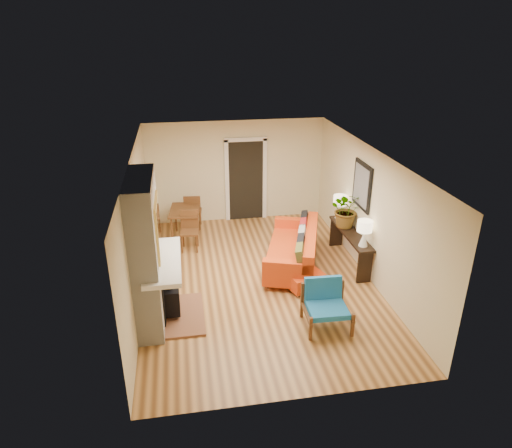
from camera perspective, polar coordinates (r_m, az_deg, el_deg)
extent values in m
plane|color=tan|center=(9.30, 0.21, -6.99)|extent=(6.50, 6.50, 0.00)
plane|color=white|center=(8.28, 0.24, 8.67)|extent=(6.50, 6.50, 0.00)
plane|color=beige|center=(11.73, -2.53, 6.58)|extent=(4.50, 0.00, 4.50)
plane|color=beige|center=(5.93, 5.75, -11.95)|extent=(4.50, 0.00, 4.50)
plane|color=beige|center=(8.64, -14.64, -0.62)|extent=(0.00, 6.50, 6.50)
plane|color=beige|center=(9.34, 13.96, 1.29)|extent=(0.00, 6.50, 6.50)
cube|color=black|center=(11.81, -1.28, 5.44)|extent=(0.88, 0.06, 2.10)
cube|color=white|center=(11.74, -3.65, 5.29)|extent=(0.10, 0.08, 2.18)
cube|color=white|center=(11.88, 1.07, 5.55)|extent=(0.10, 0.08, 2.18)
cube|color=white|center=(11.51, -1.32, 10.54)|extent=(1.08, 0.08, 0.10)
cube|color=black|center=(9.51, 13.13, 4.70)|extent=(0.04, 0.85, 0.95)
cube|color=slate|center=(9.50, 12.99, 4.69)|extent=(0.01, 0.70, 0.80)
cube|color=black|center=(8.91, -14.31, 1.01)|extent=(0.06, 0.95, 0.02)
cube|color=black|center=(8.81, -14.51, 2.81)|extent=(0.06, 0.95, 0.02)
cube|color=white|center=(7.49, -13.97, 0.28)|extent=(0.42, 1.50, 1.48)
cube|color=white|center=(8.08, -13.07, -8.21)|extent=(0.42, 1.50, 1.12)
cube|color=white|center=(7.79, -11.61, -4.59)|extent=(0.60, 1.68, 0.08)
cube|color=black|center=(8.12, -11.47, -8.78)|extent=(0.03, 0.72, 0.78)
cube|color=brown|center=(8.35, -9.17, -11.15)|extent=(0.75, 1.30, 0.04)
cube|color=black|center=(8.18, -10.59, -9.38)|extent=(0.30, 0.36, 0.48)
cylinder|color=black|center=(7.95, -10.83, -6.72)|extent=(0.10, 0.10, 0.40)
cube|color=gold|center=(7.52, -12.19, -0.37)|extent=(0.04, 0.95, 0.95)
cube|color=silver|center=(7.51, -12.03, -0.36)|extent=(0.01, 0.82, 0.82)
cylinder|color=silver|center=(9.00, 1.53, -7.76)|extent=(0.05, 0.05, 0.11)
cylinder|color=silver|center=(8.95, 6.40, -8.10)|extent=(0.05, 0.05, 0.11)
cylinder|color=silver|center=(10.75, 2.91, -2.22)|extent=(0.05, 0.05, 0.11)
cylinder|color=silver|center=(10.71, 6.94, -2.47)|extent=(0.05, 0.05, 0.11)
cube|color=#E24515|center=(9.73, 4.52, -3.77)|extent=(1.64, 2.46, 0.32)
cube|color=#E24515|center=(9.56, 6.85, -2.05)|extent=(0.93, 2.22, 0.38)
cube|color=#E24515|center=(8.69, 4.03, -5.31)|extent=(0.98, 0.49, 0.22)
cube|color=#E24515|center=(10.55, 5.02, 0.11)|extent=(0.98, 0.49, 0.22)
cube|color=brown|center=(8.77, 5.63, -4.13)|extent=(0.34, 0.48, 0.45)
cube|color=black|center=(9.16, 5.80, -2.88)|extent=(0.34, 0.48, 0.45)
cube|color=#A5A5A0|center=(9.54, 5.96, -1.73)|extent=(0.34, 0.48, 0.45)
cube|color=maroon|center=(9.89, 6.09, -0.80)|extent=(0.34, 0.48, 0.45)
cube|color=black|center=(10.28, 6.22, 0.19)|extent=(0.34, 0.48, 0.45)
cylinder|color=silver|center=(8.80, 5.26, -8.87)|extent=(0.04, 0.04, 0.05)
cylinder|color=silver|center=(9.07, 8.16, -7.93)|extent=(0.04, 0.04, 0.05)
cylinder|color=silver|center=(9.18, 3.37, -7.29)|extent=(0.04, 0.04, 0.05)
cylinder|color=silver|center=(9.45, 6.19, -6.44)|extent=(0.04, 0.04, 0.05)
cube|color=#E24515|center=(9.03, 5.79, -6.69)|extent=(0.85, 0.85, 0.29)
cube|color=brown|center=(7.85, 6.30, -11.03)|extent=(0.08, 0.74, 0.05)
cube|color=brown|center=(7.64, 6.84, -12.87)|extent=(0.05, 0.05, 0.43)
cube|color=brown|center=(8.08, 5.78, -9.45)|extent=(0.05, 0.05, 0.69)
cube|color=brown|center=(8.03, 11.29, -10.51)|extent=(0.08, 0.74, 0.05)
cube|color=brown|center=(7.82, 11.99, -12.29)|extent=(0.05, 0.05, 0.43)
cube|color=brown|center=(8.26, 10.63, -8.99)|extent=(0.05, 0.05, 0.69)
cube|color=#2183C7|center=(7.90, 8.85, -10.42)|extent=(0.67, 0.63, 0.10)
cube|color=#2183C7|center=(8.01, 8.39, -7.86)|extent=(0.65, 0.19, 0.40)
cube|color=brown|center=(10.89, -8.92, 1.71)|extent=(0.79, 1.04, 0.04)
cylinder|color=brown|center=(10.69, -10.44, -1.02)|extent=(0.05, 0.05, 0.70)
cylinder|color=brown|center=(10.63, -7.52, -0.95)|extent=(0.05, 0.05, 0.70)
cylinder|color=brown|center=(11.45, -9.99, 0.73)|extent=(0.05, 0.05, 0.70)
cylinder|color=brown|center=(11.40, -7.27, 0.80)|extent=(0.05, 0.05, 0.70)
cube|color=brown|center=(10.41, -8.32, -1.02)|extent=(0.45, 0.45, 0.04)
cube|color=brown|center=(10.49, -8.31, 0.63)|extent=(0.41, 0.08, 0.45)
cylinder|color=brown|center=(10.37, -9.22, -2.55)|extent=(0.03, 0.03, 0.43)
cylinder|color=brown|center=(10.34, -7.40, -2.51)|extent=(0.03, 0.03, 0.43)
cylinder|color=brown|center=(10.67, -9.07, -1.76)|extent=(0.03, 0.03, 0.43)
cylinder|color=brown|center=(10.64, -7.29, -1.72)|extent=(0.03, 0.03, 0.43)
cube|color=brown|center=(11.57, -7.85, 1.60)|extent=(0.45, 0.45, 0.04)
cube|color=brown|center=(11.30, -7.99, 2.37)|extent=(0.41, 0.08, 0.45)
cylinder|color=brown|center=(11.52, -8.67, 0.23)|extent=(0.03, 0.03, 0.43)
cylinder|color=brown|center=(11.49, -7.03, 0.27)|extent=(0.03, 0.03, 0.43)
cylinder|color=brown|center=(11.82, -8.54, 0.87)|extent=(0.03, 0.03, 0.43)
cylinder|color=brown|center=(11.80, -6.94, 0.91)|extent=(0.03, 0.03, 0.43)
cube|color=black|center=(9.84, 11.77, -1.12)|extent=(0.34, 1.85, 0.05)
cube|color=black|center=(9.30, 13.42, -5.30)|extent=(0.30, 0.04, 0.68)
cube|color=black|center=(10.71, 10.02, -1.00)|extent=(0.30, 0.04, 0.68)
cone|color=white|center=(9.22, 13.29, -1.83)|extent=(0.18, 0.18, 0.30)
cylinder|color=white|center=(9.14, 13.40, -0.81)|extent=(0.03, 0.03, 0.06)
cylinder|color=#FFEABF|center=(9.10, 13.46, -0.24)|extent=(0.30, 0.30, 0.22)
cone|color=white|center=(10.44, 10.36, 1.51)|extent=(0.18, 0.18, 0.30)
cylinder|color=white|center=(10.37, 10.43, 2.43)|extent=(0.03, 0.03, 0.06)
cylinder|color=#FFEABF|center=(10.34, 10.47, 2.95)|extent=(0.30, 0.30, 0.22)
imported|color=#1E5919|center=(9.93, 11.31, 1.83)|extent=(0.78, 0.69, 0.80)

